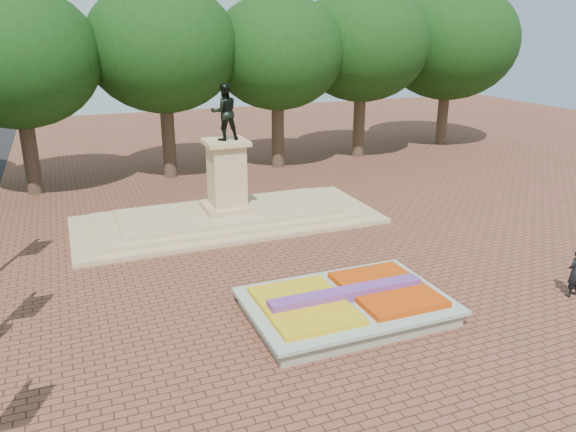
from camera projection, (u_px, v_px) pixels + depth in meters
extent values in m
plane|color=brown|center=(293.00, 294.00, 19.35)|extent=(90.00, 90.00, 0.00)
cube|color=gray|center=(346.00, 309.00, 17.88)|extent=(6.00, 4.00, 0.45)
cube|color=#B6C1AF|center=(346.00, 301.00, 17.79)|extent=(6.30, 4.30, 0.12)
cube|color=#E0410C|center=(386.00, 290.00, 18.26)|extent=(2.60, 3.40, 0.22)
cube|color=yellow|center=(305.00, 306.00, 17.24)|extent=(2.60, 3.40, 0.18)
cube|color=#623085|center=(347.00, 295.00, 17.72)|extent=(5.20, 0.55, 0.38)
cube|color=tan|center=(228.00, 220.00, 26.34)|extent=(14.00, 6.00, 0.20)
cube|color=tan|center=(228.00, 216.00, 26.27)|extent=(12.00, 5.00, 0.20)
cube|color=tan|center=(228.00, 212.00, 26.21)|extent=(10.00, 4.00, 0.20)
cube|color=tan|center=(228.00, 207.00, 26.13)|extent=(2.20, 2.20, 0.30)
cube|color=tan|center=(227.00, 175.00, 25.63)|extent=(1.50, 1.50, 2.80)
cube|color=tan|center=(226.00, 142.00, 25.14)|extent=(1.90, 1.90, 0.20)
imported|color=black|center=(224.00, 112.00, 24.70)|extent=(1.22, 0.95, 2.50)
cylinder|color=#3B2D20|center=(41.00, 151.00, 31.67)|extent=(0.80, 0.80, 4.00)
ellipsoid|color=black|center=(29.00, 66.00, 30.15)|extent=(8.80, 8.80, 7.48)
cylinder|color=#3B2D20|center=(166.00, 142.00, 34.15)|extent=(0.80, 0.80, 4.00)
ellipsoid|color=black|center=(160.00, 63.00, 32.62)|extent=(8.80, 8.80, 7.48)
cylinder|color=#3B2D20|center=(273.00, 134.00, 36.62)|extent=(0.80, 0.80, 4.00)
ellipsoid|color=black|center=(272.00, 60.00, 35.10)|extent=(8.80, 8.80, 7.48)
cylinder|color=#3B2D20|center=(367.00, 127.00, 39.09)|extent=(0.80, 0.80, 4.00)
ellipsoid|color=black|center=(370.00, 58.00, 37.57)|extent=(8.80, 8.80, 7.48)
cylinder|color=#3B2D20|center=(450.00, 121.00, 41.56)|extent=(0.80, 0.80, 4.00)
ellipsoid|color=black|center=(456.00, 55.00, 40.04)|extent=(8.80, 8.80, 7.48)
imported|color=black|center=(575.00, 272.00, 18.95)|extent=(0.72, 0.56, 1.76)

